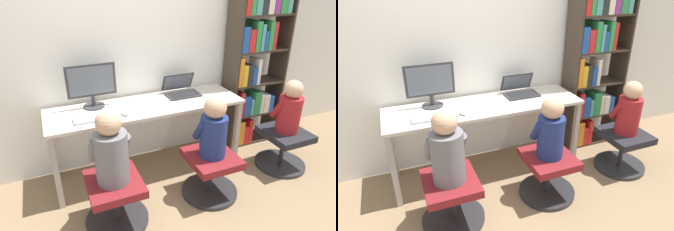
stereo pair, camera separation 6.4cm
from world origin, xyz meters
TOP-DOWN VIEW (x-y plane):
  - ground_plane at (0.00, 0.00)m, footprint 14.00×14.00m
  - wall_back at (0.00, 0.64)m, footprint 10.00×0.05m
  - desk at (0.00, 0.29)m, footprint 1.96×0.58m
  - desktop_monitor at (-0.49, 0.44)m, footprint 0.47×0.21m
  - laptop at (0.44, 0.41)m, footprint 0.36×0.29m
  - keyboard at (-0.52, 0.16)m, footprint 0.41×0.15m
  - computer_mouse_by_keyboard at (-0.26, 0.15)m, footprint 0.06×0.10m
  - office_chair_left at (-0.51, -0.33)m, footprint 0.54×0.54m
  - office_chair_right at (0.41, -0.31)m, footprint 0.54×0.54m
  - person_at_monitor at (-0.51, -0.32)m, footprint 0.33×0.29m
  - person_at_laptop at (0.41, -0.31)m, footprint 0.30×0.26m
  - bookshelf at (1.34, 0.39)m, footprint 0.70×0.30m
  - office_chair_side at (1.38, -0.22)m, footprint 0.54×0.54m
  - person_near_shelf at (1.38, -0.21)m, footprint 0.29×0.26m

SIDE VIEW (x-z plane):
  - ground_plane at x=0.00m, z-range 0.00..0.00m
  - office_chair_left at x=-0.51m, z-range 0.02..0.46m
  - office_chair_right at x=0.41m, z-range 0.02..0.46m
  - office_chair_side at x=1.38m, z-range 0.02..0.46m
  - desk at x=0.00m, z-range 0.30..1.07m
  - person_near_shelf at x=1.38m, z-range 0.41..0.98m
  - person_at_laptop at x=0.41m, z-range 0.41..0.99m
  - person_at_monitor at x=-0.51m, z-range 0.40..1.03m
  - keyboard at x=-0.52m, z-range 0.77..0.80m
  - computer_mouse_by_keyboard at x=-0.26m, z-range 0.77..0.80m
  - laptop at x=0.44m, z-range 0.71..0.92m
  - desktop_monitor at x=-0.49m, z-range 0.78..1.21m
  - bookshelf at x=1.34m, z-range 0.04..1.99m
  - wall_back at x=0.00m, z-range 0.00..2.60m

